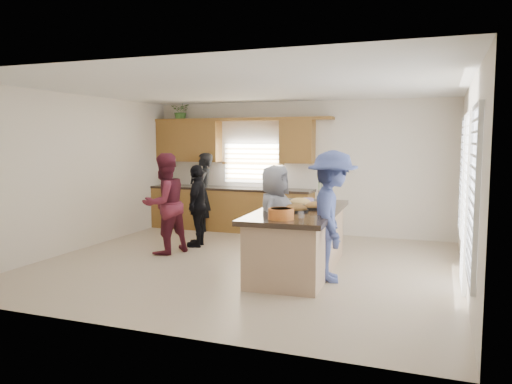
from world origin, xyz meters
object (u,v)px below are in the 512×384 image
at_px(woman_left_mid, 165,204).
at_px(woman_left_front, 198,206).
at_px(salad_bowl, 281,213).
at_px(woman_right_back, 332,216).
at_px(woman_right_front, 275,219).
at_px(island, 299,242).
at_px(woman_left_back, 204,192).

relative_size(woman_left_mid, woman_left_front, 1.15).
relative_size(salad_bowl, woman_right_back, 0.19).
bearing_deg(woman_right_front, island, -62.90).
distance_m(woman_left_back, woman_right_back, 4.48).
bearing_deg(woman_right_front, woman_left_back, 43.74).
bearing_deg(woman_right_back, woman_left_front, 50.54).
distance_m(woman_left_back, woman_left_mid, 2.25).
distance_m(woman_left_mid, woman_left_front, 0.80).
relative_size(island, woman_left_mid, 1.56).
bearing_deg(island, woman_left_front, 151.66).
xyz_separation_m(woman_left_mid, woman_right_back, (3.09, -0.66, 0.04)).
bearing_deg(woman_left_mid, woman_right_back, 100.12).
height_order(salad_bowl, woman_right_front, woman_right_front).
xyz_separation_m(salad_bowl, woman_left_mid, (-2.55, 1.34, -0.15)).
height_order(salad_bowl, woman_left_front, woman_left_front).
relative_size(island, woman_left_back, 1.61).
height_order(woman_left_back, woman_left_front, woman_left_back).
bearing_deg(woman_right_back, woman_left_back, 36.92).
height_order(island, woman_right_back, woman_right_back).
relative_size(salad_bowl, woman_left_mid, 0.19).
xyz_separation_m(woman_left_back, woman_left_front, (0.60, -1.47, -0.09)).
relative_size(woman_left_back, woman_left_mid, 0.97).
distance_m(island, woman_left_back, 3.84).
bearing_deg(salad_bowl, island, 92.29).
relative_size(woman_left_front, woman_right_front, 0.95).
xyz_separation_m(island, woman_left_mid, (-2.51, 0.32, 0.43)).
relative_size(island, woman_right_back, 1.49).
distance_m(woman_right_back, woman_right_front, 0.93).
xyz_separation_m(island, salad_bowl, (0.04, -1.02, 0.58)).
xyz_separation_m(woman_left_mid, woman_left_front, (0.26, 0.75, -0.12)).
bearing_deg(woman_left_back, woman_right_back, 35.76).
xyz_separation_m(island, woman_right_back, (0.58, -0.33, 0.47)).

